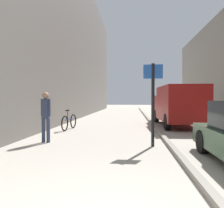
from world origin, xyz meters
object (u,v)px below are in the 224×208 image
(pedestrian_main_foreground, at_px, (46,113))
(bicycle_leaning, at_px, (69,122))
(delivery_van, at_px, (178,105))
(street_sign_post, at_px, (153,97))

(pedestrian_main_foreground, xyz_separation_m, bicycle_leaning, (-0.09, 3.03, -0.61))
(bicycle_leaning, bearing_deg, delivery_van, 24.60)
(pedestrian_main_foreground, distance_m, delivery_van, 7.34)
(delivery_van, relative_size, bicycle_leaning, 2.76)
(pedestrian_main_foreground, height_order, bicycle_leaning, pedestrian_main_foreground)
(pedestrian_main_foreground, bearing_deg, bicycle_leaning, -86.46)
(delivery_van, bearing_deg, street_sign_post, -111.79)
(bicycle_leaning, bearing_deg, street_sign_post, -36.04)
(pedestrian_main_foreground, bearing_deg, delivery_van, -136.19)
(street_sign_post, xyz_separation_m, bicycle_leaning, (-3.69, 3.31, -1.16))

